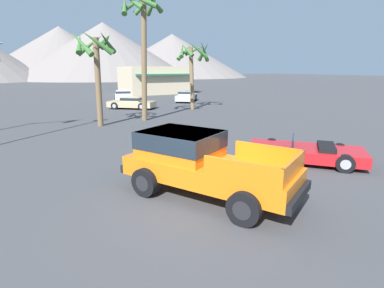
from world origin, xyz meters
The scene contains 11 objects.
ground_plane centered at (0.00, 0.00, 0.00)m, with size 320.00×320.00×0.00m, color #424244.
orange_pickup_truck centered at (0.12, -0.05, 1.04)m, with size 4.10×5.52×1.83m.
red_convertible_car centered at (5.41, 0.49, 0.40)m, with size 4.27×4.50×1.00m.
parked_car_white centered at (5.91, 26.40, 0.62)m, with size 2.87×4.61×1.21m.
parked_car_tan centered at (4.72, 19.72, 0.56)m, with size 4.36×4.17×1.08m.
parked_car_silver centered at (12.05, 22.63, 0.61)m, with size 3.94×4.22×1.18m.
palm_tree_tall centered at (3.35, 12.83, 6.36)m, with size 3.00×2.82×8.48m.
palm_tree_short centered at (0.09, 12.27, 4.41)m, with size 2.81×2.62×5.89m.
palm_tree_leaning centered at (9.43, 16.50, 4.47)m, with size 2.91×3.11×5.94m.
storefront_building centered at (13.60, 35.52, 1.97)m, with size 9.35×7.75×3.93m.
distant_mountain_range centered at (22.47, 114.91, 9.28)m, with size 134.43×79.58×19.69m.
Camera 1 is at (-4.15, -7.26, 3.63)m, focal length 28.00 mm.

